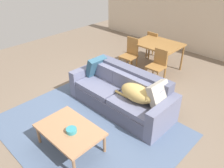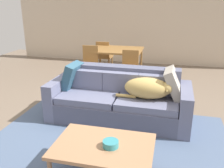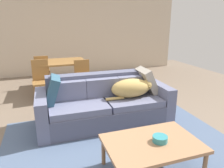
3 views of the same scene
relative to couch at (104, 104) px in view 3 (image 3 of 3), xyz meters
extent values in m
plane|color=#776654|center=(-0.17, -0.06, -0.33)|extent=(10.00, 10.00, 0.00)
cube|color=beige|center=(-0.17, 3.94, 1.02)|extent=(8.00, 0.12, 2.70)
cube|color=slate|center=(0.00, -0.94, -0.32)|extent=(3.37, 2.71, 0.01)
cube|color=#51556B|center=(0.00, -0.06, -0.16)|extent=(1.93, 0.94, 0.34)
cube|color=slate|center=(-0.48, -0.05, 0.07)|extent=(0.94, 0.89, 0.11)
cube|color=slate|center=(0.48, -0.06, 0.07)|extent=(0.94, 0.89, 0.11)
cube|color=#51556B|center=(0.00, 0.28, 0.32)|extent=(1.93, 0.26, 0.38)
cube|color=slate|center=(-0.59, 0.10, 0.29)|extent=(0.59, 0.17, 0.32)
cube|color=slate|center=(0.00, 0.09, 0.29)|extent=(0.59, 0.17, 0.32)
cube|color=slate|center=(0.60, 0.08, 0.29)|extent=(0.59, 0.17, 0.32)
cube|color=slate|center=(-1.05, -0.05, -0.01)|extent=(0.19, 0.92, 0.64)
cube|color=slate|center=(1.05, -0.07, -0.01)|extent=(0.19, 0.92, 0.64)
ellipsoid|color=tan|center=(0.46, -0.11, 0.29)|extent=(0.71, 0.38, 0.33)
sphere|color=tan|center=(0.76, -0.14, 0.32)|extent=(0.19, 0.19, 0.19)
cone|color=olive|center=(0.76, -0.22, 0.31)|extent=(0.08, 0.10, 0.08)
cylinder|color=tan|center=(0.14, -0.18, 0.16)|extent=(0.32, 0.05, 0.05)
cube|color=#2E536A|center=(-0.86, 0.07, 0.33)|extent=(0.31, 0.47, 0.48)
cube|color=#ADA597|center=(0.86, 0.05, 0.34)|extent=(0.34, 0.49, 0.49)
cube|color=#A97A55|center=(0.14, -1.48, 0.07)|extent=(1.09, 0.74, 0.04)
cylinder|color=#906848|center=(0.63, -1.80, -0.14)|extent=(0.05, 0.05, 0.37)
cylinder|color=#906848|center=(-0.36, -1.16, -0.14)|extent=(0.05, 0.05, 0.37)
cylinder|color=#906848|center=(0.63, -1.16, -0.14)|extent=(0.05, 0.05, 0.37)
cylinder|color=teal|center=(0.22, -1.50, 0.12)|extent=(0.17, 0.17, 0.07)
cube|color=olive|center=(-0.51, 2.05, 0.42)|extent=(1.21, 0.95, 0.04)
cylinder|color=brown|center=(-1.06, 1.63, 0.04)|extent=(0.05, 0.05, 0.73)
cylinder|color=brown|center=(0.05, 1.63, 0.04)|extent=(0.05, 0.05, 0.73)
cylinder|color=brown|center=(-1.06, 2.48, 0.04)|extent=(0.05, 0.05, 0.73)
cylinder|color=brown|center=(0.05, 2.48, 0.04)|extent=(0.05, 0.05, 0.73)
cube|color=olive|center=(-1.02, 1.42, 0.10)|extent=(0.42, 0.42, 0.04)
cube|color=olive|center=(-1.03, 1.60, 0.35)|extent=(0.36, 0.06, 0.47)
cylinder|color=brown|center=(-1.17, 1.24, -0.12)|extent=(0.04, 0.04, 0.40)
cylinder|color=brown|center=(-0.84, 1.26, -0.12)|extent=(0.04, 0.04, 0.40)
cylinder|color=brown|center=(-1.20, 1.58, -0.12)|extent=(0.04, 0.04, 0.40)
cylinder|color=brown|center=(-0.86, 1.60, -0.12)|extent=(0.04, 0.04, 0.40)
cube|color=olive|center=(-0.08, 1.37, 0.12)|extent=(0.40, 0.40, 0.04)
cube|color=olive|center=(-0.08, 1.55, 0.34)|extent=(0.36, 0.04, 0.40)
cylinder|color=brown|center=(-0.25, 1.19, -0.12)|extent=(0.04, 0.04, 0.42)
cylinder|color=brown|center=(0.09, 1.20, -0.12)|extent=(0.04, 0.04, 0.42)
cylinder|color=brown|center=(-0.25, 1.53, -0.12)|extent=(0.04, 0.04, 0.42)
cylinder|color=brown|center=(0.09, 1.54, -0.12)|extent=(0.04, 0.04, 0.42)
cube|color=olive|center=(-0.98, 2.66, 0.10)|extent=(0.41, 0.41, 0.04)
cube|color=olive|center=(-0.99, 2.48, 0.33)|extent=(0.36, 0.04, 0.41)
cylinder|color=brown|center=(-0.81, 2.82, -0.12)|extent=(0.04, 0.04, 0.41)
cylinder|color=brown|center=(-1.15, 2.83, -0.12)|extent=(0.04, 0.04, 0.41)
cylinder|color=brown|center=(-0.82, 2.48, -0.12)|extent=(0.04, 0.04, 0.41)
cylinder|color=brown|center=(-1.16, 2.49, -0.12)|extent=(0.04, 0.04, 0.41)
camera|label=1|loc=(2.57, -3.03, 2.63)|focal=36.10mm
camera|label=2|loc=(0.78, -3.72, 1.59)|focal=39.55mm
camera|label=3|loc=(-0.99, -3.35, 1.43)|focal=33.91mm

